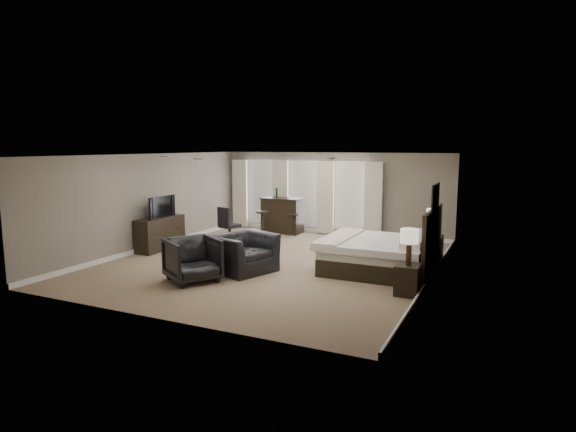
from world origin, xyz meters
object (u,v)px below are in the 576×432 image
at_px(nightstand_far, 432,249).
at_px(tv, 160,215).
at_px(bed, 381,239).
at_px(armchair_far, 193,257).
at_px(lamp_near, 409,247).
at_px(bar_stool_left, 263,224).
at_px(nightstand_near, 408,280).
at_px(armchair_near, 243,247).
at_px(desk_chair, 230,225).
at_px(bar_stool_right, 294,225).
at_px(bar_counter, 282,215).
at_px(dresser, 160,233).
at_px(lamp_far, 433,222).

bearing_deg(nightstand_far, tv, -165.93).
distance_m(bed, armchair_far, 4.17).
distance_m(lamp_near, bar_stool_left, 6.74).
relative_size(nightstand_near, armchair_far, 0.57).
xyz_separation_m(nightstand_far, armchair_near, (-3.70, -2.77, 0.25)).
bearing_deg(bed, desk_chair, 164.80).
bearing_deg(tv, armchair_far, -129.14).
bearing_deg(armchair_far, bar_stool_right, 33.84).
height_order(armchair_far, bar_stool_right, armchair_far).
xyz_separation_m(bed, bar_counter, (-4.14, 3.46, -0.17)).
height_order(nightstand_far, dresser, dresser).
relative_size(dresser, desk_chair, 1.44).
bearing_deg(bed, lamp_near, -58.46).
bearing_deg(nightstand_far, armchair_far, -137.48).
bearing_deg(dresser, tv, 0.00).
bearing_deg(bar_stool_right, tv, -125.58).
xyz_separation_m(bed, nightstand_near, (0.89, -1.45, -0.46)).
bearing_deg(bar_stool_left, lamp_far, -12.65).
xyz_separation_m(dresser, bar_stool_right, (2.44, 3.41, -0.09)).
height_order(lamp_near, armchair_near, lamp_near).
bearing_deg(desk_chair, nightstand_far, -162.40).
relative_size(lamp_near, bar_counter, 0.53).
distance_m(lamp_far, bar_counter, 5.44).
xyz_separation_m(bed, armchair_far, (-3.37, -2.45, -0.24)).
distance_m(nightstand_near, armchair_far, 4.38).
distance_m(lamp_near, armchair_near, 3.72).
bearing_deg(nightstand_near, lamp_far, 90.00).
height_order(lamp_near, tv, lamp_near).
distance_m(nightstand_far, dresser, 7.14).
bearing_deg(bar_stool_left, bed, -30.79).
height_order(dresser, bar_counter, bar_counter).
xyz_separation_m(bed, desk_chair, (-4.81, 1.31, -0.21)).
height_order(nightstand_near, lamp_far, lamp_far).
xyz_separation_m(armchair_near, desk_chair, (-2.00, 2.63, -0.04)).
relative_size(nightstand_near, desk_chair, 0.54).
distance_m(armchair_near, bar_counter, 4.96).
relative_size(bed, armchair_far, 2.31).
xyz_separation_m(nightstand_near, bar_stool_left, (-5.33, 4.10, 0.11)).
distance_m(lamp_far, dresser, 7.15).
xyz_separation_m(lamp_near, bar_stool_right, (-4.48, 4.58, -0.57)).
height_order(tv, armchair_far, tv).
bearing_deg(lamp_far, tv, -165.93).
relative_size(bar_counter, desk_chair, 1.24).
bearing_deg(armchair_far, armchair_near, 5.45).
relative_size(lamp_near, dresser, 0.45).
height_order(lamp_near, lamp_far, lamp_far).
relative_size(nightstand_near, bar_counter, 0.44).
bearing_deg(dresser, bar_stool_right, 54.42).
xyz_separation_m(lamp_far, armchair_far, (-4.26, -3.90, -0.46)).
xyz_separation_m(bed, armchair_near, (-2.81, -1.32, -0.18)).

